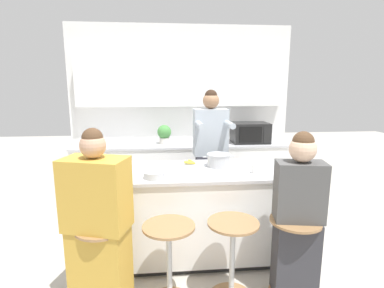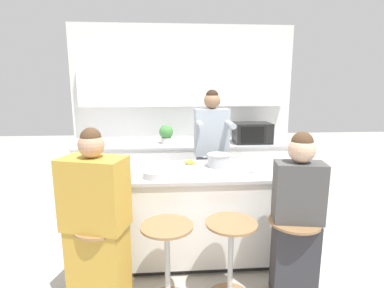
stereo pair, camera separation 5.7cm
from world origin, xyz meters
name	(u,v)px [view 1 (the left image)]	position (x,y,z in m)	size (l,w,h in m)	color
ground_plane	(193,254)	(0.00, 0.00, 0.00)	(16.00, 16.00, 0.00)	#B2ADA3
wall_back	(181,100)	(0.00, 1.90, 1.54)	(3.49, 0.22, 2.70)	white
back_counter	(183,172)	(0.00, 1.58, 0.45)	(3.24, 0.68, 0.90)	white
kitchen_island	(193,212)	(0.00, 0.00, 0.47)	(1.94, 0.81, 0.93)	black
bar_stool_leftmost	(104,259)	(-0.78, -0.69, 0.41)	(0.42, 0.42, 0.69)	#997047
bar_stool_center_left	(169,258)	(-0.26, -0.72, 0.41)	(0.42, 0.42, 0.69)	#997047
bar_stool_center_right	(232,254)	(0.26, -0.71, 0.41)	(0.42, 0.42, 0.69)	#997047
bar_stool_rightmost	(294,252)	(0.78, -0.72, 0.41)	(0.42, 0.42, 0.69)	#997047
person_cooking	(210,159)	(0.29, 0.74, 0.86)	(0.43, 0.55, 1.72)	#383842
person_wrapped_blanket	(98,228)	(-0.80, -0.71, 0.69)	(0.54, 0.41, 1.47)	gold
person_seated_near	(297,223)	(0.79, -0.71, 0.66)	(0.41, 0.32, 1.42)	#333338
cooking_pot	(219,160)	(0.28, 0.10, 1.00)	(0.33, 0.25, 0.13)	#B7BABC
fruit_bowl	(154,175)	(-0.38, -0.24, 0.96)	(0.19, 0.19, 0.06)	#B7BABC
coffee_cup_near	(255,169)	(0.59, -0.17, 0.97)	(0.11, 0.07, 0.08)	white
banana_bunch	(189,162)	(-0.02, 0.22, 0.96)	(0.15, 0.11, 0.05)	yellow
juice_carton	(108,166)	(-0.82, -0.08, 1.01)	(0.07, 0.07, 0.17)	#38844C
microwave	(250,133)	(1.03, 1.54, 1.06)	(0.55, 0.40, 0.31)	black
potted_plant	(164,134)	(-0.28, 1.58, 1.06)	(0.21, 0.21, 0.28)	beige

